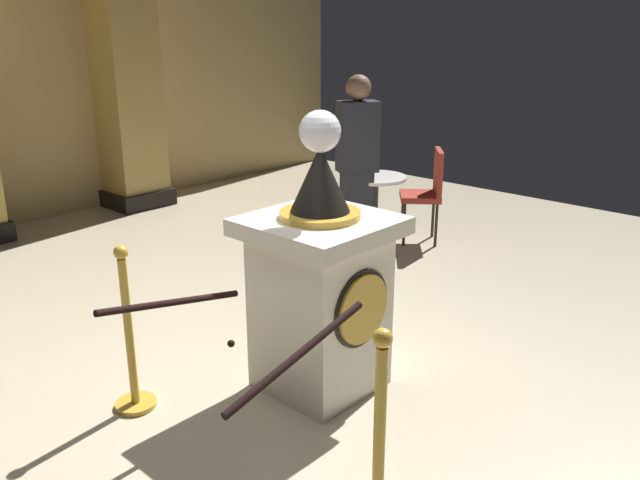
# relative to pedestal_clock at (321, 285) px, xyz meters

# --- Properties ---
(ground_plane) EXTENTS (11.36, 11.36, 0.00)m
(ground_plane) POSITION_rel_pedestal_clock_xyz_m (-0.39, 0.13, -0.67)
(ground_plane) COLOR beige
(pedestal_clock) EXTENTS (0.79, 0.79, 1.70)m
(pedestal_clock) POSITION_rel_pedestal_clock_xyz_m (0.00, 0.00, 0.00)
(pedestal_clock) COLOR silver
(pedestal_clock) RESTS_ON ground_plane
(stanchion_near) EXTENTS (0.24, 0.24, 1.00)m
(stanchion_near) POSITION_rel_pedestal_clock_xyz_m (-0.93, 0.63, -0.32)
(stanchion_near) COLOR gold
(stanchion_near) RESTS_ON ground_plane
(stanchion_far) EXTENTS (0.24, 0.24, 1.05)m
(stanchion_far) POSITION_rel_pedestal_clock_xyz_m (-0.85, -1.10, -0.30)
(stanchion_far) COLOR gold
(stanchion_far) RESTS_ON ground_plane
(velvet_rope) EXTENTS (0.91, 0.94, 0.22)m
(velvet_rope) POSITION_rel_pedestal_clock_xyz_m (-0.89, -0.24, 0.12)
(velvet_rope) COLOR black
(column_right) EXTENTS (0.75, 0.75, 3.50)m
(column_right) POSITION_rel_pedestal_clock_xyz_m (1.60, 4.62, 1.07)
(column_right) COLOR black
(column_right) RESTS_ON ground_plane
(bystander_guest) EXTENTS (0.42, 0.38, 1.73)m
(bystander_guest) POSITION_rel_pedestal_clock_xyz_m (1.94, 1.33, 0.26)
(bystander_guest) COLOR #26262D
(bystander_guest) RESTS_ON ground_plane
(cafe_table) EXTENTS (0.60, 0.60, 0.76)m
(cafe_table) POSITION_rel_pedestal_clock_xyz_m (2.23, 1.33, -0.18)
(cafe_table) COLOR #332D28
(cafe_table) RESTS_ON ground_plane
(cafe_chair_red) EXTENTS (0.56, 0.56, 0.96)m
(cafe_chair_red) POSITION_rel_pedestal_clock_xyz_m (2.83, 1.13, -0.09)
(cafe_chair_red) COLOR black
(cafe_chair_red) RESTS_ON ground_plane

